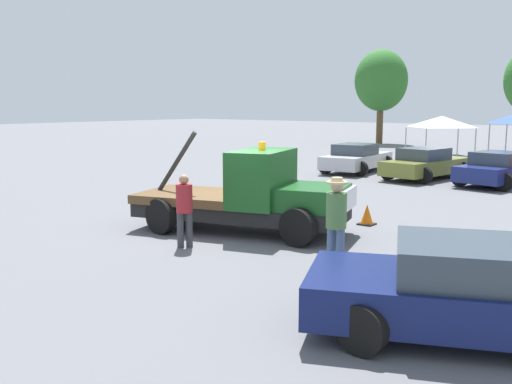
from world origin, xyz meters
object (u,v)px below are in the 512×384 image
at_px(tow_truck, 252,197).
at_px(tree_center, 381,81).
at_px(person_near_truck, 336,216).
at_px(parked_car_olive, 426,164).
at_px(traffic_cone, 367,215).
at_px(parked_car_navy, 499,169).
at_px(foreground_car, 491,293).
at_px(person_at_hood, 184,206).
at_px(canopy_tent_white, 442,122).
at_px(parked_car_silver, 356,158).

xyz_separation_m(tow_truck, tree_center, (-12.27, 31.55, 4.12)).
relative_size(person_near_truck, parked_car_olive, 0.37).
xyz_separation_m(parked_car_olive, traffic_cone, (2.50, -10.07, -0.39)).
bearing_deg(tow_truck, parked_car_navy, 62.19).
bearing_deg(tree_center, foreground_car, -61.33).
distance_m(person_at_hood, canopy_tent_white, 26.45).
relative_size(foreground_car, person_near_truck, 2.98).
bearing_deg(person_near_truck, tree_center, -150.66).
bearing_deg(canopy_tent_white, person_at_hood, -81.09).
relative_size(parked_car_silver, tree_center, 0.65).
height_order(foreground_car, tree_center, tree_center).
bearing_deg(canopy_tent_white, parked_car_navy, -59.60).
distance_m(parked_car_olive, tree_center, 22.59).
height_order(parked_car_olive, tree_center, tree_center).
distance_m(foreground_car, person_at_hood, 6.97).
relative_size(tow_truck, parked_car_silver, 1.18).
xyz_separation_m(tow_truck, person_at_hood, (-0.23, -2.13, 0.05)).
height_order(tow_truck, traffic_cone, tow_truck).
relative_size(person_at_hood, traffic_cone, 2.99).
bearing_deg(foreground_car, canopy_tent_white, 87.46).
xyz_separation_m(foreground_car, canopy_tent_white, (-10.99, 27.06, 1.46)).
distance_m(foreground_car, canopy_tent_white, 29.24).
distance_m(foreground_car, traffic_cone, 7.47).
bearing_deg(traffic_cone, tree_center, 115.96).
bearing_deg(foreground_car, tree_center, 94.02).
relative_size(foreground_car, tree_center, 0.73).
distance_m(person_near_truck, tree_center, 36.92).
xyz_separation_m(parked_car_olive, parked_car_navy, (3.05, -0.10, -0.00)).
distance_m(tow_truck, traffic_cone, 3.24).
distance_m(foreground_car, parked_car_silver, 19.53).
height_order(person_at_hood, traffic_cone, person_at_hood).
xyz_separation_m(tow_truck, canopy_tent_white, (-4.32, 23.97, 1.21)).
relative_size(tow_truck, person_at_hood, 3.48).
distance_m(foreground_car, parked_car_olive, 17.38).
height_order(person_at_hood, parked_car_silver, person_at_hood).
xyz_separation_m(person_at_hood, canopy_tent_white, (-4.09, 26.10, 1.16)).
bearing_deg(parked_car_silver, tow_truck, -167.68).
xyz_separation_m(person_near_truck, traffic_cone, (-1.55, 4.24, -0.82)).
bearing_deg(parked_car_navy, person_at_hood, 178.95).
bearing_deg(tow_truck, traffic_cone, 37.66).
distance_m(parked_car_silver, parked_car_olive, 3.60).
bearing_deg(parked_car_navy, traffic_cone, -174.14).
xyz_separation_m(parked_car_silver, parked_car_navy, (6.62, -0.54, -0.00)).
height_order(person_at_hood, canopy_tent_white, canopy_tent_white).
height_order(person_near_truck, traffic_cone, person_near_truck).
xyz_separation_m(parked_car_navy, traffic_cone, (-0.54, -9.98, -0.39)).
bearing_deg(person_at_hood, traffic_cone, -78.13).
xyz_separation_m(person_near_truck, person_at_hood, (-3.61, -0.48, -0.13)).
height_order(parked_car_navy, traffic_cone, parked_car_navy).
distance_m(person_near_truck, parked_car_silver, 16.62).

